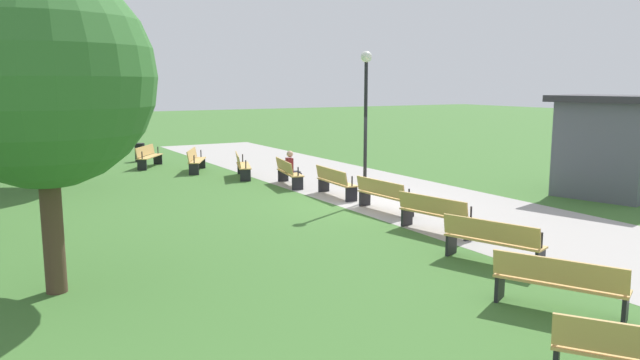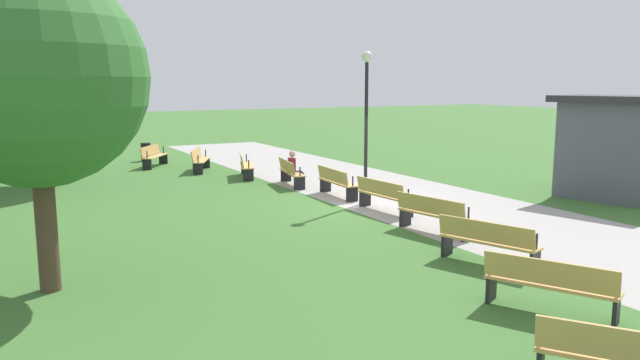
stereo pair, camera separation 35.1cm
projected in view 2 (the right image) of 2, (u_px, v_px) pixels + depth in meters
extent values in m
plane|color=#3D6B2D|center=(361.00, 203.00, 17.64)|extent=(120.00, 120.00, 0.00)
cube|color=#A39E99|center=(411.00, 198.00, 18.49)|extent=(37.35, 5.14, 0.01)
cube|color=tan|center=(155.00, 156.00, 25.26)|extent=(1.86, 1.47, 0.04)
cube|color=tan|center=(150.00, 150.00, 25.25)|extent=(1.66, 1.20, 0.40)
cube|color=black|center=(163.00, 159.00, 26.20)|extent=(0.26, 0.34, 0.43)
cylinder|color=black|center=(163.00, 150.00, 26.14)|extent=(0.06, 0.06, 0.30)
cube|color=black|center=(147.00, 165.00, 24.40)|extent=(0.26, 0.34, 0.43)
cylinder|color=black|center=(147.00, 155.00, 24.34)|extent=(0.06, 0.06, 0.30)
cube|color=tan|center=(202.00, 160.00, 24.00)|extent=(1.94, 1.28, 0.04)
cube|color=tan|center=(196.00, 154.00, 23.95)|extent=(1.79, 0.98, 0.40)
cube|color=black|center=(205.00, 163.00, 24.94)|extent=(0.22, 0.36, 0.43)
cylinder|color=black|center=(206.00, 153.00, 24.88)|extent=(0.06, 0.06, 0.30)
cube|color=black|center=(198.00, 169.00, 23.13)|extent=(0.22, 0.36, 0.43)
cylinder|color=black|center=(198.00, 159.00, 23.07)|extent=(0.06, 0.06, 0.30)
cube|color=tan|center=(247.00, 165.00, 22.45)|extent=(1.99, 1.06, 0.04)
cube|color=tan|center=(241.00, 159.00, 22.38)|extent=(1.88, 0.74, 0.40)
cube|color=black|center=(246.00, 168.00, 23.38)|extent=(0.18, 0.37, 0.43)
cylinder|color=black|center=(246.00, 158.00, 23.32)|extent=(0.06, 0.06, 0.30)
cube|color=black|center=(248.00, 175.00, 21.60)|extent=(0.18, 0.37, 0.43)
cylinder|color=black|center=(249.00, 164.00, 21.54)|extent=(0.06, 0.06, 0.30)
cube|color=tan|center=(292.00, 173.00, 20.66)|extent=(2.00, 0.82, 0.04)
cube|color=tan|center=(287.00, 166.00, 20.56)|extent=(1.93, 0.49, 0.40)
cube|color=black|center=(286.00, 175.00, 21.56)|extent=(0.13, 0.38, 0.43)
cylinder|color=black|center=(286.00, 164.00, 21.50)|extent=(0.05, 0.05, 0.30)
cube|color=black|center=(299.00, 183.00, 19.83)|extent=(0.13, 0.38, 0.43)
cylinder|color=black|center=(300.00, 172.00, 19.78)|extent=(0.05, 0.05, 0.30)
cube|color=tan|center=(338.00, 182.00, 18.65)|extent=(1.98, 0.57, 0.04)
cube|color=tan|center=(332.00, 175.00, 18.53)|extent=(1.96, 0.24, 0.40)
cube|color=black|center=(325.00, 185.00, 19.51)|extent=(0.09, 0.38, 0.43)
cylinder|color=black|center=(326.00, 173.00, 19.45)|extent=(0.05, 0.05, 0.30)
cube|color=black|center=(352.00, 195.00, 17.86)|extent=(0.09, 0.38, 0.43)
cylinder|color=black|center=(353.00, 181.00, 17.81)|extent=(0.05, 0.05, 0.30)
cube|color=tan|center=(385.00, 196.00, 16.46)|extent=(1.98, 0.57, 0.04)
cube|color=tan|center=(380.00, 187.00, 16.31)|extent=(1.96, 0.24, 0.40)
cube|color=black|center=(365.00, 199.00, 17.25)|extent=(0.09, 0.38, 0.43)
cylinder|color=black|center=(366.00, 185.00, 17.20)|extent=(0.05, 0.05, 0.30)
cube|color=black|center=(407.00, 210.00, 15.73)|extent=(0.09, 0.38, 0.43)
cylinder|color=black|center=(408.00, 195.00, 15.68)|extent=(0.05, 0.05, 0.30)
cube|color=tan|center=(435.00, 214.00, 14.12)|extent=(2.00, 0.82, 0.04)
cube|color=tan|center=(430.00, 205.00, 13.95)|extent=(1.93, 0.49, 0.40)
cube|color=black|center=(405.00, 217.00, 14.85)|extent=(0.13, 0.38, 0.43)
cylinder|color=black|center=(406.00, 201.00, 14.80)|extent=(0.05, 0.05, 0.30)
cube|color=black|center=(467.00, 231.00, 13.47)|extent=(0.13, 0.38, 0.43)
cylinder|color=black|center=(469.00, 214.00, 13.42)|extent=(0.05, 0.05, 0.30)
cube|color=tan|center=(489.00, 242.00, 11.69)|extent=(1.99, 1.06, 0.04)
cube|color=tan|center=(485.00, 231.00, 11.50)|extent=(1.88, 0.74, 0.40)
cube|color=black|center=(447.00, 245.00, 12.33)|extent=(0.18, 0.37, 0.43)
cylinder|color=black|center=(448.00, 226.00, 12.28)|extent=(0.06, 0.06, 0.30)
cube|color=black|center=(535.00, 263.00, 11.12)|extent=(0.18, 0.37, 0.43)
cylinder|color=black|center=(537.00, 242.00, 11.07)|extent=(0.06, 0.06, 0.30)
cube|color=tan|center=(551.00, 285.00, 9.20)|extent=(1.94, 1.28, 0.04)
cube|color=tan|center=(549.00, 273.00, 9.00)|extent=(1.79, 0.98, 0.40)
cube|color=black|center=(491.00, 288.00, 9.75)|extent=(0.22, 0.36, 0.43)
cylinder|color=black|center=(493.00, 264.00, 9.70)|extent=(0.06, 0.06, 0.30)
cube|color=black|center=(616.00, 312.00, 8.73)|extent=(0.22, 0.36, 0.43)
cylinder|color=black|center=(619.00, 285.00, 8.68)|extent=(0.06, 0.06, 0.30)
cube|color=tan|center=(629.00, 360.00, 6.70)|extent=(1.86, 1.47, 0.04)
cube|color=tan|center=(631.00, 347.00, 6.49)|extent=(1.66, 1.20, 0.40)
cylinder|color=black|center=(543.00, 331.00, 7.10)|extent=(0.06, 0.06, 0.30)
cube|color=maroon|center=(292.00, 165.00, 20.61)|extent=(0.35, 0.26, 0.50)
sphere|color=tan|center=(292.00, 154.00, 20.56)|extent=(0.22, 0.22, 0.22)
cylinder|color=#23232D|center=(296.00, 172.00, 20.79)|extent=(0.20, 0.38, 0.13)
cylinder|color=#23232D|center=(301.00, 178.00, 20.88)|extent=(0.13, 0.13, 0.43)
cylinder|color=#23232D|center=(298.00, 173.00, 20.62)|extent=(0.20, 0.38, 0.13)
cylinder|color=#23232D|center=(303.00, 179.00, 20.71)|extent=(0.13, 0.13, 0.43)
cylinder|color=#4C3828|center=(46.00, 221.00, 10.10)|extent=(0.34, 0.34, 2.41)
sphere|color=#336B2D|center=(35.00, 77.00, 9.72)|extent=(3.58, 3.58, 3.58)
cylinder|color=brown|center=(50.00, 150.00, 20.33)|extent=(0.33, 0.33, 2.47)
sphere|color=#336B2D|center=(44.00, 71.00, 19.91)|extent=(4.30, 4.30, 4.30)
cylinder|color=black|center=(366.00, 134.00, 17.38)|extent=(0.10, 0.10, 4.06)
sphere|color=white|center=(367.00, 57.00, 17.04)|extent=(0.32, 0.32, 0.32)
cylinder|color=black|center=(146.00, 152.00, 27.18)|extent=(0.43, 0.43, 0.81)
cube|color=#4C515B|center=(611.00, 151.00, 18.28)|extent=(3.01, 2.64, 2.90)
cube|color=#28282D|center=(615.00, 99.00, 18.03)|extent=(3.61, 3.25, 0.20)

